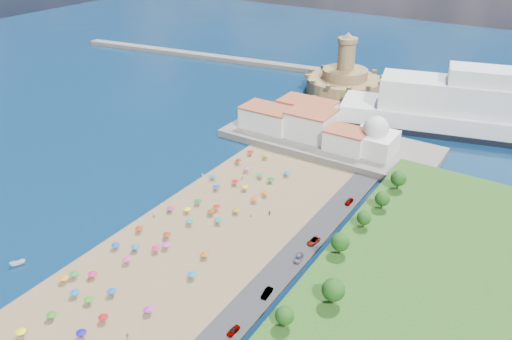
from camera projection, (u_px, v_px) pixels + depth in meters
The scene contains 12 objects.
ground at pixel (204, 219), 161.30m from camera, with size 700.00×700.00×0.00m, color #071938.
terrace at pixel (329, 142), 210.11m from camera, with size 90.00×36.00×3.00m, color #59544C.
jetty at pixel (319, 107), 246.70m from camera, with size 18.00×70.00×2.40m, color #59544C.
breakwater at pixel (214, 57), 326.58m from camera, with size 200.00×7.00×2.60m, color #59544C.
waterfront_buildings at pixel (303, 121), 213.77m from camera, with size 57.00×29.00×11.00m.
domed_building at pixel (375, 138), 195.62m from camera, with size 16.00×16.00×15.00m.
fortress at pixel (344, 81), 266.42m from camera, with size 40.00×40.00×32.40m.
beach_parasols at pixel (182, 226), 154.41m from camera, with size 30.82×114.12×2.20m.
beachgoers at pixel (214, 210), 164.31m from camera, with size 35.47×90.84×1.88m.
moored_boats at pixel (2, 270), 137.57m from camera, with size 5.58×13.79×1.66m.
parked_cars at pixel (301, 254), 142.92m from camera, with size 2.73×72.59×1.43m.
hillside_trees at pixel (331, 261), 126.89m from camera, with size 14.89×107.85×7.09m.
Camera 1 is at (86.61, -104.50, 90.18)m, focal length 35.00 mm.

